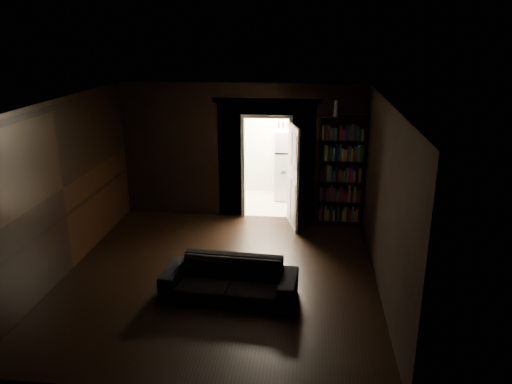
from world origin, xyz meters
TOP-DOWN VIEW (x-y plane):
  - ground at (0.00, 0.00)m, footprint 5.50×5.50m
  - room_walls at (-0.01, 1.07)m, footprint 5.02×5.61m
  - kitchen_alcove at (0.50, 3.87)m, footprint 2.20×1.80m
  - sofa at (0.26, -0.64)m, footprint 2.03×0.99m
  - bookshelf at (2.00, 2.55)m, footprint 0.92×0.37m
  - refrigerator at (0.98, 4.03)m, footprint 0.80×0.74m
  - door at (1.07, 2.32)m, footprint 0.26×0.84m
  - figurine at (1.85, 2.52)m, footprint 0.11×0.11m
  - bottles at (0.92, 3.99)m, footprint 0.56×0.24m

SIDE VIEW (x-z plane):
  - ground at x=0.00m, z-range 0.00..0.00m
  - sofa at x=0.26m, z-range 0.00..0.76m
  - refrigerator at x=0.98m, z-range 0.00..1.65m
  - door at x=1.07m, z-range 0.00..2.05m
  - bookshelf at x=2.00m, z-range 0.00..2.20m
  - kitchen_alcove at x=0.50m, z-range -0.09..2.51m
  - room_walls at x=-0.01m, z-range 0.26..3.10m
  - bottles at x=0.92m, z-range 1.65..1.88m
  - figurine at x=1.85m, z-range 2.20..2.51m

